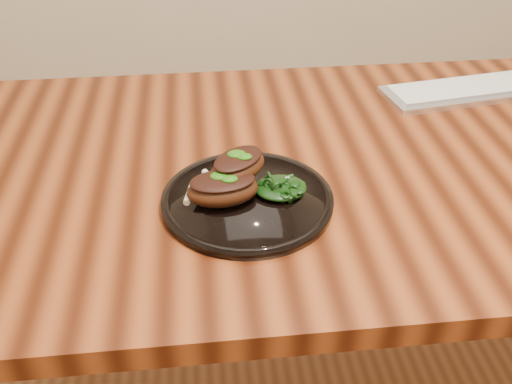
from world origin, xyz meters
TOP-DOWN VIEW (x-y plane):
  - desk at (0.00, 0.00)m, footprint 1.60×0.80m
  - plate at (-0.26, -0.13)m, footprint 0.27×0.27m
  - lamb_chop_front at (-0.30, -0.14)m, footprint 0.12×0.08m
  - lamb_chop_back at (-0.28, -0.10)m, footprint 0.12×0.12m
  - herb_smear at (-0.30, -0.07)m, footprint 0.07×0.04m
  - greens_heap at (-0.21, -0.12)m, footprint 0.08×0.08m
  - keyboard at (0.26, 0.22)m, footprint 0.42×0.18m

SIDE VIEW (x-z plane):
  - desk at x=0.00m, z-range 0.29..1.04m
  - plate at x=-0.26m, z-range 0.75..0.77m
  - keyboard at x=0.26m, z-range 0.75..0.77m
  - herb_smear at x=-0.30m, z-range 0.77..0.77m
  - greens_heap at x=-0.21m, z-range 0.76..0.80m
  - lamb_chop_front at x=-0.30m, z-range 0.77..0.82m
  - lamb_chop_back at x=-0.28m, z-range 0.78..0.83m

